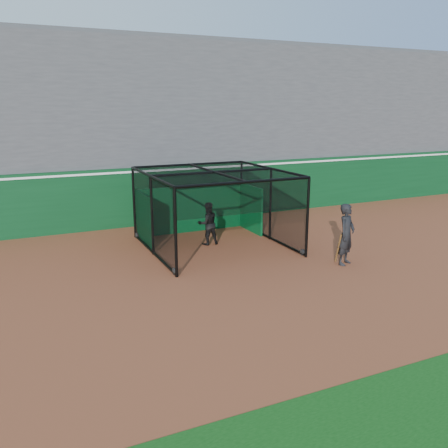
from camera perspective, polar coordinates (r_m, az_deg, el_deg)
name	(u,v)px	position (r m, az deg, el deg)	size (l,w,h in m)	color
ground	(240,289)	(13.48, 1.91, -7.86)	(120.00, 120.00, 0.00)	brown
outfield_wall	(152,194)	(20.79, -8.60, 3.53)	(50.00, 0.50, 2.50)	#0A3C1A
grandstand	(128,117)	(24.11, -11.46, 12.47)	(50.00, 7.85, 8.95)	#4C4C4F
batting_cage	(214,210)	(17.12, -1.17, 1.71)	(4.74, 5.02, 2.74)	black
batter	(208,224)	(17.50, -1.97, 0.06)	(0.77, 0.60, 1.59)	black
on_deck_player	(346,234)	(15.75, 14.50, -1.23)	(0.87, 0.76, 2.00)	black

